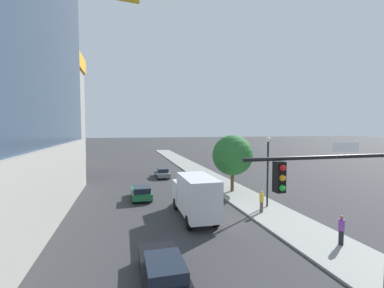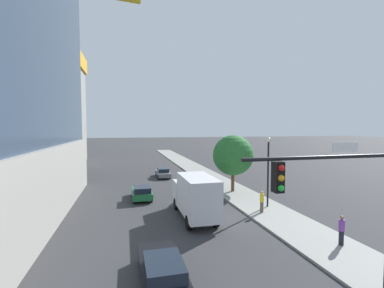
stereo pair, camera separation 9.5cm
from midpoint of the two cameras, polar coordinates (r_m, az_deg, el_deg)
sidewalk at (r=27.73m, az=11.24°, el=-11.35°), size 4.27×120.00×0.15m
construction_building at (r=58.95m, az=-29.12°, el=8.21°), size 24.46×16.69×32.22m
traffic_light_pole at (r=11.39m, az=30.08°, el=-9.53°), size 6.36×0.48×6.50m
street_lamp at (r=24.34m, az=15.93°, el=-3.68°), size 0.44×0.44×6.19m
street_tree at (r=29.44m, az=8.63°, el=-2.41°), size 4.45×4.45×6.23m
car_black at (r=13.34m, az=-6.58°, el=-25.18°), size 1.92×4.49×1.47m
car_gray at (r=38.81m, az=-6.52°, el=-6.15°), size 1.78×4.51×1.34m
car_green at (r=27.37m, az=-10.96°, el=-10.18°), size 1.89×4.26×1.41m
box_truck at (r=20.96m, az=0.55°, el=-10.97°), size 2.29×6.88×3.50m
pedestrian_purple_shirt at (r=18.81m, az=29.38°, el=-15.81°), size 0.34×0.34×1.78m
pedestrian_yellow_shirt at (r=23.14m, az=14.65°, el=-11.83°), size 0.34×0.34×1.80m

